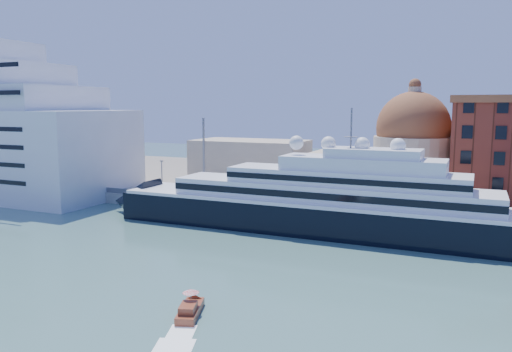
% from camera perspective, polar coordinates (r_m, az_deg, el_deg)
% --- Properties ---
extents(ground, '(400.00, 400.00, 0.00)m').
position_cam_1_polar(ground, '(76.86, -5.15, -9.50)').
color(ground, '#355B58').
rests_on(ground, ground).
extents(quay, '(180.00, 10.00, 2.50)m').
position_cam_1_polar(quay, '(106.57, 3.77, -3.84)').
color(quay, gray).
rests_on(quay, ground).
extents(land, '(260.00, 72.00, 2.00)m').
position_cam_1_polar(land, '(145.20, 9.36, -0.86)').
color(land, slate).
rests_on(land, ground).
extents(quay_fence, '(180.00, 0.10, 1.20)m').
position_cam_1_polar(quay_fence, '(102.07, 2.90, -3.30)').
color(quay_fence, slate).
rests_on(quay_fence, quay).
extents(superyacht, '(88.98, 12.34, 26.59)m').
position_cam_1_polar(superyacht, '(93.45, 5.51, -3.44)').
color(superyacht, black).
rests_on(superyacht, ground).
extents(service_barge, '(11.16, 4.62, 2.45)m').
position_cam_1_polar(service_barge, '(128.61, -23.92, -2.72)').
color(service_barge, white).
rests_on(service_barge, ground).
extents(water_taxi, '(4.03, 6.58, 2.97)m').
position_cam_1_polar(water_taxi, '(57.63, -7.58, -14.89)').
color(water_taxi, maroon).
rests_on(water_taxi, ground).
extents(church, '(66.00, 18.00, 25.50)m').
position_cam_1_polar(church, '(125.79, 10.29, 2.32)').
color(church, beige).
rests_on(church, land).
extents(lamp_posts, '(120.80, 2.40, 18.00)m').
position_cam_1_polar(lamp_posts, '(108.57, -2.80, 0.99)').
color(lamp_posts, slate).
rests_on(lamp_posts, quay).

